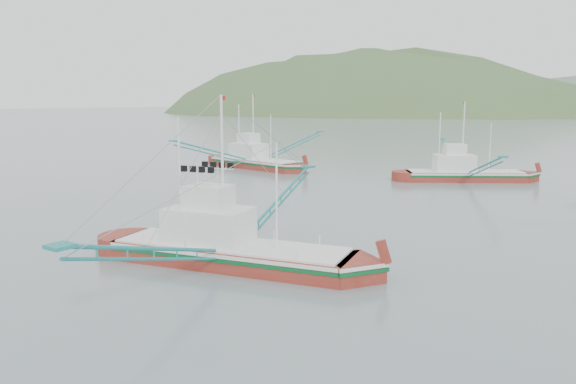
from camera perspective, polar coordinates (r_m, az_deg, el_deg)
The scene contains 5 objects.
ground at distance 38.85m, azimuth -5.17°, elevation -5.84°, with size 1200.00×1200.00×0.00m, color slate.
main_boat at distance 34.98m, azimuth -6.06°, elevation -4.05°, with size 15.92×27.44×11.28m.
bg_boat_far at distance 74.31m, azimuth 17.54°, elevation 2.83°, with size 18.83×23.99×10.73m.
bg_boat_left at distance 84.64m, azimuth -3.38°, elevation 3.74°, with size 16.59×29.05×11.83m.
headland_left at distance 439.06m, azimuth 7.77°, elevation 7.95°, with size 448.00×308.00×210.00m, color #3E5A2E.
Camera 1 is at (24.50, -28.39, 10.16)m, focal length 35.00 mm.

